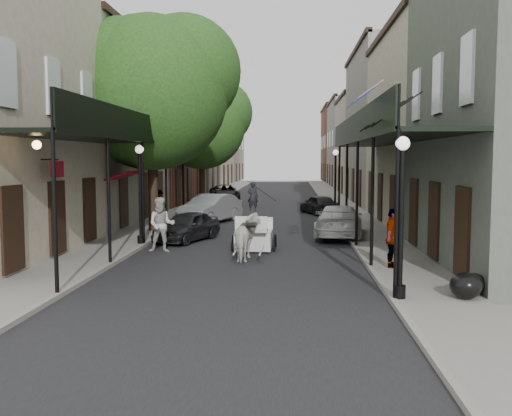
# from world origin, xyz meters

# --- Properties ---
(ground) EXTENTS (140.00, 140.00, 0.00)m
(ground) POSITION_xyz_m (0.00, 0.00, 0.00)
(ground) COLOR gray
(ground) RESTS_ON ground
(road) EXTENTS (8.00, 90.00, 0.01)m
(road) POSITION_xyz_m (0.00, 20.00, 0.01)
(road) COLOR black
(road) RESTS_ON ground
(sidewalk_left) EXTENTS (2.20, 90.00, 0.12)m
(sidewalk_left) POSITION_xyz_m (-5.00, 20.00, 0.06)
(sidewalk_left) COLOR gray
(sidewalk_left) RESTS_ON ground
(sidewalk_right) EXTENTS (2.20, 90.00, 0.12)m
(sidewalk_right) POSITION_xyz_m (5.00, 20.00, 0.06)
(sidewalk_right) COLOR gray
(sidewalk_right) RESTS_ON ground
(building_row_left) EXTENTS (5.00, 80.00, 10.50)m
(building_row_left) POSITION_xyz_m (-8.60, 30.00, 5.25)
(building_row_left) COLOR beige
(building_row_left) RESTS_ON ground
(building_row_right) EXTENTS (5.00, 80.00, 10.50)m
(building_row_right) POSITION_xyz_m (8.60, 30.00, 5.25)
(building_row_right) COLOR gray
(building_row_right) RESTS_ON ground
(gallery_left) EXTENTS (2.20, 18.05, 4.88)m
(gallery_left) POSITION_xyz_m (-4.79, 6.98, 4.05)
(gallery_left) COLOR black
(gallery_left) RESTS_ON sidewalk_left
(gallery_right) EXTENTS (2.20, 18.05, 4.88)m
(gallery_right) POSITION_xyz_m (4.79, 6.98, 4.05)
(gallery_right) COLOR black
(gallery_right) RESTS_ON sidewalk_right
(tree_near) EXTENTS (7.31, 6.80, 9.63)m
(tree_near) POSITION_xyz_m (-4.20, 10.18, 6.49)
(tree_near) COLOR #382619
(tree_near) RESTS_ON sidewalk_left
(tree_far) EXTENTS (6.45, 6.00, 8.61)m
(tree_far) POSITION_xyz_m (-4.25, 24.18, 5.84)
(tree_far) COLOR #382619
(tree_far) RESTS_ON sidewalk_left
(lamppost_right_near) EXTENTS (0.32, 0.32, 3.71)m
(lamppost_right_near) POSITION_xyz_m (4.10, -2.00, 2.05)
(lamppost_right_near) COLOR black
(lamppost_right_near) RESTS_ON sidewalk_right
(lamppost_left) EXTENTS (0.32, 0.32, 3.71)m
(lamppost_left) POSITION_xyz_m (-4.10, 6.00, 2.05)
(lamppost_left) COLOR black
(lamppost_left) RESTS_ON sidewalk_left
(lamppost_right_far) EXTENTS (0.32, 0.32, 3.71)m
(lamppost_right_far) POSITION_xyz_m (4.10, 18.00, 2.05)
(lamppost_right_far) COLOR black
(lamppost_right_far) RESTS_ON sidewalk_right
(horse) EXTENTS (0.85, 1.81, 1.52)m
(horse) POSITION_xyz_m (0.20, 3.36, 0.76)
(horse) COLOR silver
(horse) RESTS_ON ground
(carriage) EXTENTS (1.61, 2.26, 2.53)m
(carriage) POSITION_xyz_m (0.25, 5.72, 0.98)
(carriage) COLOR black
(carriage) RESTS_ON ground
(pedestrian_walking) EXTENTS (1.04, 0.86, 1.96)m
(pedestrian_walking) POSITION_xyz_m (-3.01, 4.74, 0.98)
(pedestrian_walking) COLOR #B9B8AF
(pedestrian_walking) RESTS_ON ground
(pedestrian_sidewalk_left) EXTENTS (1.15, 1.13, 1.59)m
(pedestrian_sidewalk_left) POSITION_xyz_m (-5.42, 14.40, 0.91)
(pedestrian_sidewalk_left) COLOR gray
(pedestrian_sidewalk_left) RESTS_ON sidewalk_left
(pedestrian_sidewalk_right) EXTENTS (0.77, 1.11, 1.75)m
(pedestrian_sidewalk_right) POSITION_xyz_m (4.57, 1.75, 0.99)
(pedestrian_sidewalk_right) COLOR gray
(pedestrian_sidewalk_right) RESTS_ON sidewalk_right
(car_left_near) EXTENTS (2.57, 3.85, 1.22)m
(car_left_near) POSITION_xyz_m (-2.60, 7.44, 0.61)
(car_left_near) COLOR black
(car_left_near) RESTS_ON ground
(car_left_mid) EXTENTS (3.06, 4.76, 1.48)m
(car_left_mid) POSITION_xyz_m (-2.60, 14.00, 0.74)
(car_left_mid) COLOR gray
(car_left_mid) RESTS_ON ground
(car_left_far) EXTENTS (2.99, 5.02, 1.31)m
(car_left_far) POSITION_xyz_m (-3.60, 28.50, 0.65)
(car_left_far) COLOR black
(car_left_far) RESTS_ON ground
(car_right_near) EXTENTS (2.44, 4.90, 1.37)m
(car_right_near) POSITION_xyz_m (3.60, 9.00, 0.68)
(car_right_near) COLOR silver
(car_right_near) RESTS_ON ground
(car_right_far) EXTENTS (2.48, 3.74, 1.18)m
(car_right_far) POSITION_xyz_m (3.22, 19.00, 0.59)
(car_right_far) COLOR black
(car_right_far) RESTS_ON ground
(trash_bags) EXTENTS (0.98, 1.13, 0.62)m
(trash_bags) POSITION_xyz_m (5.72, -1.81, 0.41)
(trash_bags) COLOR black
(trash_bags) RESTS_ON sidewalk_right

